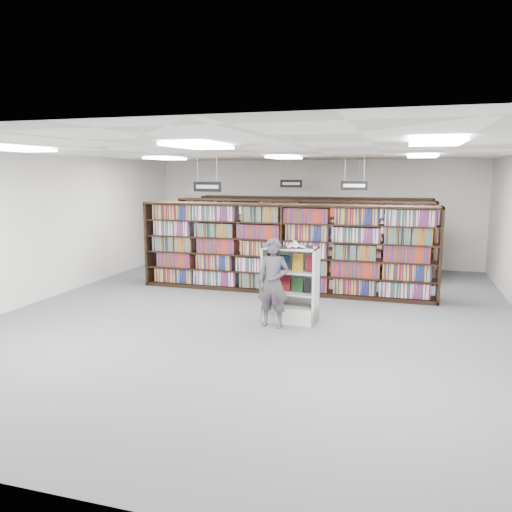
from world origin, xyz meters
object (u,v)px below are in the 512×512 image
(open_book, at_px, (296,246))
(bookshelf_row_near, at_px, (284,249))
(endcap_display, at_px, (291,296))
(shopper, at_px, (273,283))

(open_book, bearing_deg, bookshelf_row_near, 92.77)
(endcap_display, xyz_separation_m, open_book, (0.09, -0.01, 0.98))
(endcap_display, relative_size, open_book, 2.07)
(bookshelf_row_near, bearing_deg, endcap_display, -73.18)
(shopper, bearing_deg, open_book, 57.04)
(bookshelf_row_near, height_order, endcap_display, bookshelf_row_near)
(bookshelf_row_near, relative_size, open_book, 10.12)
(endcap_display, xyz_separation_m, shopper, (-0.24, -0.44, 0.34))
(endcap_display, bearing_deg, shopper, -115.29)
(bookshelf_row_near, height_order, open_book, bookshelf_row_near)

